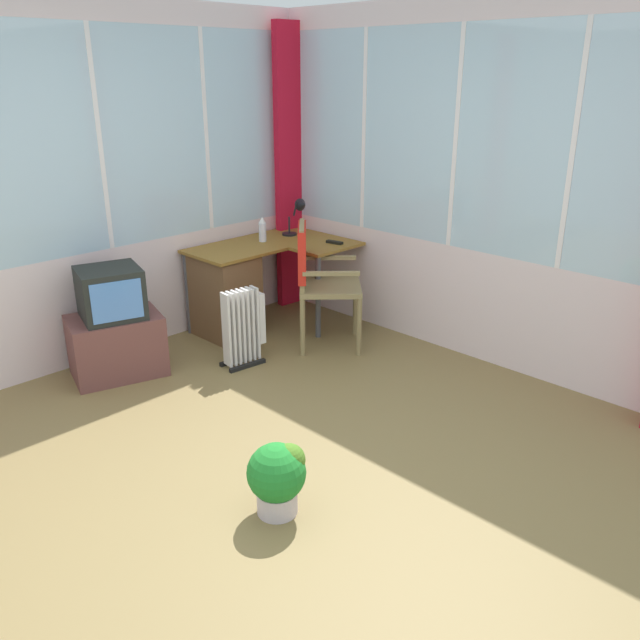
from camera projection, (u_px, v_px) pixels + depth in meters
The scene contains 12 objects.
ground at pixel (259, 496), 3.51m from camera, with size 5.64×5.40×0.06m, color olive.
north_window_panel at pixel (41, 196), 4.49m from camera, with size 4.64×0.07×2.59m.
east_window_panel at pixel (508, 193), 4.59m from camera, with size 0.07×4.40×2.59m.
curtain_corner at pixel (290, 171), 5.90m from camera, with size 0.31×0.07×2.49m, color red.
desk at pixel (232, 289), 5.46m from camera, with size 1.28×0.93×0.73m.
desk_lamp at pixel (299, 211), 5.77m from camera, with size 0.23×0.20×0.33m.
tv_remote at pixel (335, 242), 5.54m from camera, with size 0.04×0.15×0.02m, color black.
spray_bottle at pixel (262, 229), 5.58m from camera, with size 0.06×0.06×0.22m.
wooden_armchair at pixel (314, 270), 5.14m from camera, with size 0.68×0.68×1.00m.
tv_on_stand at pixel (115, 329), 4.72m from camera, with size 0.74×0.60×0.81m.
space_heater at pixel (244, 327), 4.91m from camera, with size 0.36×0.21×0.60m.
potted_plant at pixel (278, 475), 3.26m from camera, with size 0.30×0.30×0.38m.
Camera 1 is at (-1.86, -2.29, 2.11)m, focal length 36.75 mm.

